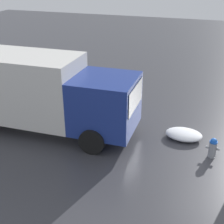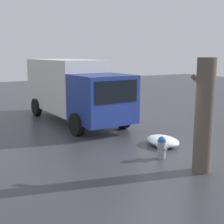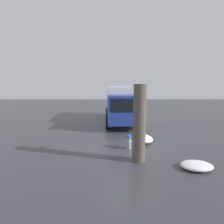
% 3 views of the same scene
% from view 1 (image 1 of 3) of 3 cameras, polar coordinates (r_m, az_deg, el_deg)
% --- Properties ---
extents(ground_plane, '(60.00, 60.00, 0.00)m').
position_cam_1_polar(ground_plane, '(11.21, 17.69, -7.79)').
color(ground_plane, '#38383D').
extents(fire_hydrant, '(0.46, 0.36, 0.72)m').
position_cam_1_polar(fire_hydrant, '(11.03, 17.95, -6.18)').
color(fire_hydrant, gray).
rests_on(fire_hydrant, ground_plane).
extents(delivery_truck, '(7.37, 2.66, 2.93)m').
position_cam_1_polar(delivery_truck, '(12.17, -13.52, 3.88)').
color(delivery_truck, navy).
rests_on(delivery_truck, ground_plane).
extents(snow_pile_curbside, '(1.36, 0.96, 0.34)m').
position_cam_1_polar(snow_pile_curbside, '(11.96, 12.99, -4.01)').
color(snow_pile_curbside, white).
rests_on(snow_pile_curbside, ground_plane).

